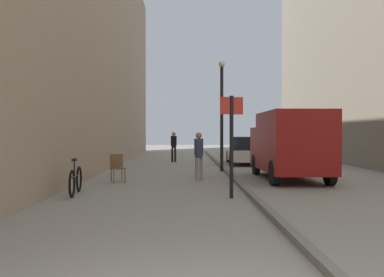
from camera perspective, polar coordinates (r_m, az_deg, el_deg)
ground_plane at (r=15.00m, az=-0.44°, el=-5.54°), size 80.00×80.00×0.00m
building_facade_left at (r=16.37m, az=-19.51°, el=16.84°), size 3.04×40.00×12.38m
kerb_strip at (r=15.09m, az=5.60°, el=-5.28°), size 0.16×40.00×0.12m
pedestrian_main_foreground at (r=14.07m, az=0.96°, el=-2.02°), size 0.32×0.24×1.67m
pedestrian_mid_block at (r=22.85m, az=-2.60°, el=-0.88°), size 0.33×0.23×1.70m
delivery_van at (r=14.66m, az=13.58°, el=-0.71°), size 2.00×4.89×2.38m
parked_car at (r=21.65m, az=7.52°, el=-1.70°), size 2.02×4.29×1.45m
street_sign_post at (r=10.27m, az=5.60°, el=0.16°), size 0.60×0.13×2.60m
lamp_post at (r=17.46m, az=4.23°, el=4.30°), size 0.28×0.28×4.76m
bicycle_leaning at (r=11.28m, az=-16.13°, el=-5.74°), size 0.23×1.77×0.98m
cafe_chair_near_window at (r=13.80m, az=-10.52°, el=-3.83°), size 0.58×0.58×0.94m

